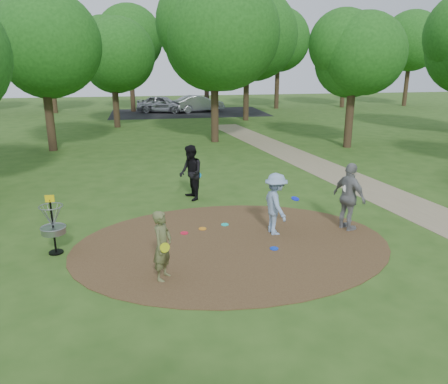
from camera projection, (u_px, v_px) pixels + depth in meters
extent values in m
plane|color=#2D5119|center=(232.00, 245.00, 11.57)|extent=(100.00, 100.00, 0.00)
cylinder|color=#47301C|center=(232.00, 244.00, 11.56)|extent=(8.40, 8.40, 0.02)
cube|color=#8C7A5B|center=(411.00, 206.00, 14.58)|extent=(7.55, 39.89, 0.01)
cube|color=black|center=(189.00, 113.00, 40.13)|extent=(14.00, 8.00, 0.01)
imported|color=#5E6339|center=(162.00, 246.00, 9.54)|extent=(0.61, 0.70, 1.60)
cylinder|color=#C9DA18|center=(165.00, 248.00, 9.33)|extent=(0.22, 0.10, 0.22)
imported|color=#8BA8CF|center=(276.00, 204.00, 12.05)|extent=(0.76, 1.19, 1.75)
cylinder|color=#0D18E9|center=(295.00, 199.00, 12.05)|extent=(0.30, 0.30, 0.08)
imported|color=black|center=(191.00, 173.00, 15.02)|extent=(0.90, 1.06, 1.92)
cylinder|color=#0C9AD4|center=(198.00, 175.00, 15.13)|extent=(0.23, 0.10, 0.22)
imported|color=gray|center=(349.00, 197.00, 12.31)|extent=(0.84, 1.24, 1.96)
cylinder|color=white|center=(346.00, 188.00, 12.17)|extent=(0.23, 0.10, 0.22)
cylinder|color=#1BD9CA|center=(225.00, 225.00, 12.89)|extent=(0.22, 0.22, 0.02)
cylinder|color=#0C37D7|center=(274.00, 248.00, 11.26)|extent=(0.22, 0.22, 0.02)
cylinder|color=red|center=(184.00, 233.00, 12.27)|extent=(0.22, 0.22, 0.02)
imported|color=#96969C|center=(162.00, 104.00, 39.97)|extent=(4.92, 3.37, 1.56)
imported|color=#98999F|center=(199.00, 104.00, 40.43)|extent=(4.92, 2.92, 1.53)
cylinder|color=orange|center=(203.00, 229.00, 12.57)|extent=(0.22, 0.22, 0.02)
cylinder|color=black|center=(53.00, 228.00, 10.87)|extent=(0.05, 0.05, 1.35)
cylinder|color=black|center=(56.00, 252.00, 11.06)|extent=(0.36, 0.36, 0.04)
cylinder|color=gray|center=(53.00, 230.00, 10.89)|extent=(0.60, 0.60, 0.16)
torus|color=gray|center=(53.00, 227.00, 10.86)|extent=(0.63, 0.63, 0.03)
torus|color=gray|center=(51.00, 206.00, 10.70)|extent=(0.58, 0.58, 0.02)
cube|color=yellow|center=(50.00, 199.00, 10.64)|extent=(0.22, 0.02, 0.18)
cylinder|color=#332316|center=(49.00, 115.00, 22.97)|extent=(0.44, 0.44, 3.80)
sphere|color=#1B4F15|center=(42.00, 48.00, 21.99)|extent=(5.22, 5.22, 5.22)
cylinder|color=#332316|center=(215.00, 106.00, 25.42)|extent=(0.44, 0.44, 4.18)
sphere|color=#1B4F15|center=(214.00, 36.00, 24.30)|extent=(6.37, 6.37, 6.37)
cylinder|color=#332316|center=(350.00, 115.00, 23.89)|extent=(0.44, 0.44, 3.61)
sphere|color=#1B4F15|center=(354.00, 58.00, 23.02)|extent=(4.30, 4.30, 4.30)
cylinder|color=#332316|center=(116.00, 103.00, 31.07)|extent=(0.44, 0.44, 3.42)
sphere|color=#1B4F15|center=(113.00, 58.00, 30.17)|extent=(5.03, 5.03, 5.03)
cylinder|color=#332316|center=(246.00, 93.00, 34.55)|extent=(0.44, 0.44, 4.37)
sphere|color=#1B4F15|center=(247.00, 38.00, 33.37)|extent=(6.80, 6.80, 6.80)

